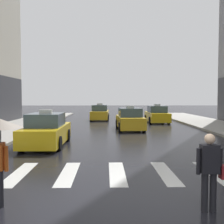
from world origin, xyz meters
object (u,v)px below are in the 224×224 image
(taxi_third, at_px, (157,115))
(taxi_fourth, at_px, (100,113))
(pedestrian_with_handbag, at_px, (210,168))
(taxi_lead, at_px, (46,131))
(taxi_second, at_px, (130,120))

(taxi_third, height_order, taxi_fourth, same)
(taxi_third, height_order, pedestrian_with_handbag, taxi_third)
(taxi_lead, height_order, taxi_third, same)
(taxi_fourth, bearing_deg, taxi_second, -74.41)
(taxi_second, relative_size, taxi_fourth, 1.00)
(taxi_lead, relative_size, taxi_third, 1.00)
(taxi_lead, bearing_deg, taxi_second, 55.17)
(pedestrian_with_handbag, bearing_deg, taxi_third, 82.35)
(taxi_third, distance_m, pedestrian_with_handbag, 20.84)
(taxi_second, height_order, pedestrian_with_handbag, taxi_second)
(taxi_second, bearing_deg, taxi_third, 61.16)
(taxi_fourth, xyz_separation_m, pedestrian_with_handbag, (2.84, -23.83, 0.21))
(taxi_second, xyz_separation_m, taxi_third, (3.14, 5.69, 0.00))
(taxi_third, relative_size, pedestrian_with_handbag, 2.76)
(taxi_fourth, relative_size, pedestrian_with_handbag, 2.78)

